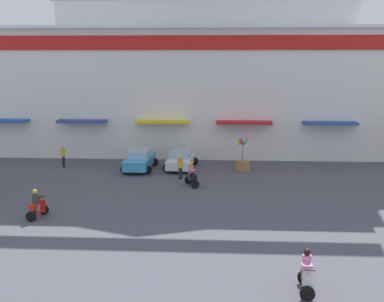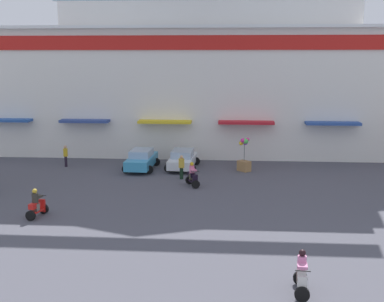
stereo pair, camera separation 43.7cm
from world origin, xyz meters
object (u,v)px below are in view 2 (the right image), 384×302
scooter_rider_3 (192,176)px  balloon_vendor_cart (244,157)px  scooter_rider_6 (37,205)px  pedestrian_1 (181,166)px  pedestrian_2 (66,155)px  scooter_rider_1 (302,275)px  parked_car_1 (183,159)px  parked_car_0 (142,159)px

scooter_rider_3 → balloon_vendor_cart: balloon_vendor_cart is taller
scooter_rider_6 → pedestrian_1: pedestrian_1 is taller
scooter_rider_6 → balloon_vendor_cart: (10.97, 11.27, 0.43)m
balloon_vendor_cart → pedestrian_2: bearing=178.1°
scooter_rider_1 → pedestrian_1: bearing=109.7°
parked_car_1 → pedestrian_1: bearing=-86.0°
parked_car_1 → balloon_vendor_cart: (4.51, -0.47, 0.35)m
scooter_rider_1 → pedestrian_1: pedestrian_1 is taller
parked_car_0 → scooter_rider_1: bearing=-64.4°
pedestrian_1 → parked_car_1: bearing=94.0°
parked_car_1 → scooter_rider_3: (1.09, -4.96, -0.06)m
scooter_rider_1 → scooter_rider_6: size_ratio=1.01×
parked_car_0 → parked_car_1: bearing=9.9°
scooter_rider_3 → pedestrian_2: 11.07m
parked_car_0 → parked_car_1: 3.01m
scooter_rider_1 → scooter_rider_3: (-4.86, 14.17, 0.00)m
pedestrian_2 → balloon_vendor_cart: (13.31, -0.44, 0.13)m
scooter_rider_6 → balloon_vendor_cart: balloon_vendor_cart is taller
pedestrian_2 → balloon_vendor_cart: size_ratio=0.66×
parked_car_0 → pedestrian_1: (3.19, -2.64, 0.17)m
scooter_rider_6 → balloon_vendor_cart: 15.74m
parked_car_1 → scooter_rider_1: bearing=-72.7°
parked_car_1 → pedestrian_1: (0.22, -3.15, 0.21)m
parked_car_1 → pedestrian_2: size_ratio=2.60×
parked_car_1 → scooter_rider_1: scooter_rider_1 is taller
scooter_rider_1 → pedestrian_1: (-5.73, 15.97, 0.27)m
balloon_vendor_cart → pedestrian_1: bearing=-147.9°
scooter_rider_6 → pedestrian_2: 11.95m
scooter_rider_3 → pedestrian_1: size_ratio=0.95×
scooter_rider_6 → pedestrian_1: size_ratio=0.95×
scooter_rider_3 → balloon_vendor_cart: size_ratio=0.63×
parked_car_1 → balloon_vendor_cart: balloon_vendor_cart is taller
scooter_rider_3 → scooter_rider_6: bearing=-138.1°
balloon_vendor_cart → scooter_rider_3: bearing=-127.2°
scooter_rider_3 → parked_car_1: bearing=102.4°
scooter_rider_1 → balloon_vendor_cart: size_ratio=0.63×
parked_car_0 → pedestrian_2: pedestrian_2 is taller
parked_car_0 → scooter_rider_3: 6.02m
scooter_rider_6 → parked_car_0: bearing=72.7°
parked_car_1 → scooter_rider_3: bearing=-77.6°
scooter_rider_6 → pedestrian_1: bearing=52.1°
scooter_rider_1 → pedestrian_2: (-14.76, 19.10, 0.29)m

